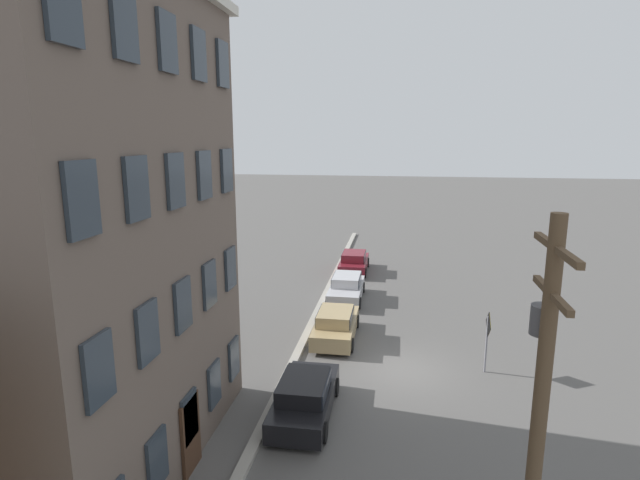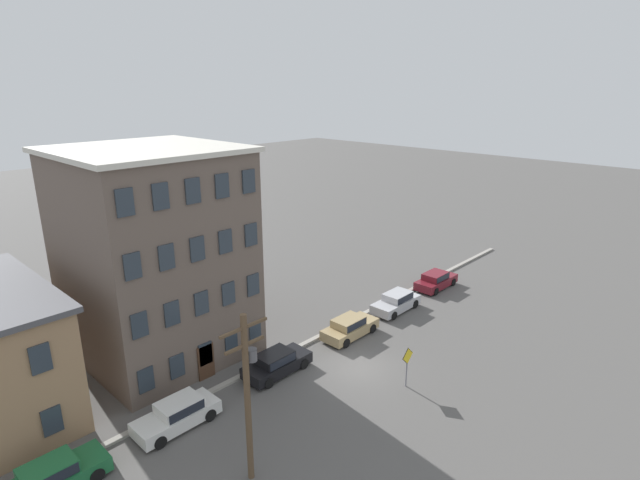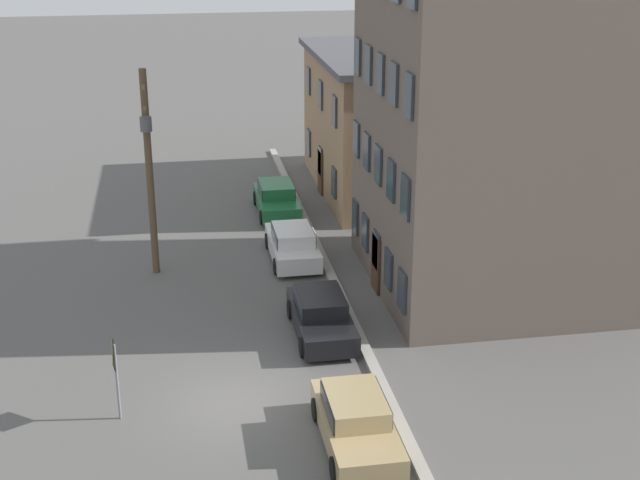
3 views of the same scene
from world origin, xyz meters
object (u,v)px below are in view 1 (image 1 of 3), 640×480
Objects in this scene: car_tan at (336,324)px; car_silver at (346,287)px; car_black at (305,395)px; utility_pole at (540,407)px; caution_sign at (488,332)px; car_maroon at (354,261)px.

car_tan is 5.82m from car_silver.
car_silver is at bearing -0.36° from car_black.
utility_pole reaches higher than car_tan.
car_black is at bearing 123.23° from caution_sign.
car_silver is 1.73× the size of caution_sign.
car_tan and car_silver have the same top height.
car_silver is at bearing -178.85° from car_maroon.
car_black is 7.93m from caution_sign.
car_tan is 1.00× the size of car_maroon.
car_black is 6.70m from car_tan.
car_maroon is at bearing 24.93° from caution_sign.
caution_sign reaches higher than car_maroon.
caution_sign is 11.17m from utility_pole.
car_silver and car_maroon have the same top height.
utility_pole is (-10.75, 1.02, 2.86)m from caution_sign.
car_black is at bearing 40.83° from utility_pole.
car_silver is at bearing 38.46° from caution_sign.
caution_sign reaches higher than car_black.
car_tan is 14.69m from utility_pole.
car_silver is (12.51, -0.08, 0.00)m from car_black.
car_maroon is (6.07, 0.12, 0.00)m from car_silver.
car_black is 1.00× the size of car_maroon.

